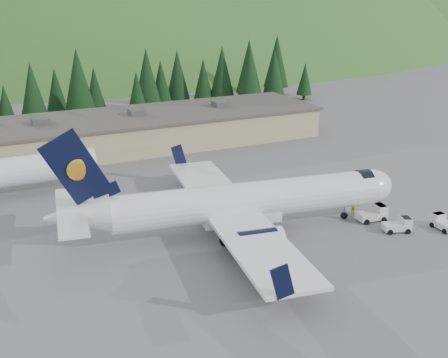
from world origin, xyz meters
TOP-DOWN VIEW (x-y plane):
  - ground at (0.00, 0.00)m, footprint 600.00×600.00m
  - airliner at (-1.09, 0.17)m, footprint 37.57×35.41m
  - baggage_tug_a at (13.86, -3.54)m, footprint 3.44×2.33m
  - baggage_tug_b at (14.29, -7.07)m, footprint 3.22×2.49m
  - baggage_tug_c at (18.96, -8.53)m, footprint 1.86×2.91m
  - terminal_building at (-5.01, 38.00)m, footprint 71.00×17.00m
  - ramp_worker at (13.13, -0.76)m, footprint 0.76×0.63m
  - tree_line at (-5.19, 60.06)m, footprint 112.73×19.06m
  - hills at (53.34, 207.38)m, footprint 614.00×330.00m

SIDE VIEW (x-z plane):
  - hills at x=53.34m, z-range -232.80..67.20m
  - ground at x=0.00m, z-range 0.00..0.00m
  - baggage_tug_c at x=18.96m, z-range -0.08..1.43m
  - baggage_tug_b at x=14.29m, z-range -0.08..1.47m
  - baggage_tug_a at x=13.86m, z-range -0.09..1.64m
  - ramp_worker at x=13.13m, z-range 0.00..1.79m
  - terminal_building at x=-5.01m, z-range -0.43..5.67m
  - airliner at x=-1.09m, z-range -2.91..9.56m
  - tree_line at x=-5.19m, z-range 0.48..13.92m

